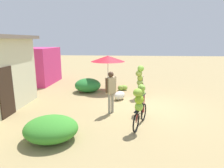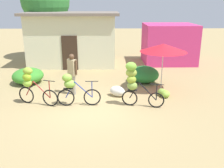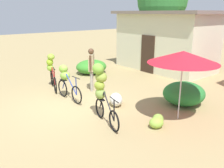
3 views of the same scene
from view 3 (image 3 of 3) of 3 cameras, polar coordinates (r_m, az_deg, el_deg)
name	(u,v)px [view 3 (image 3 of 3)]	position (r m, az deg, el deg)	size (l,w,h in m)	color
ground_plane	(69,105)	(8.54, -10.43, -4.99)	(60.00, 60.00, 0.00)	#9E8859
building_low	(165,40)	(13.85, 12.82, 10.27)	(5.72, 3.35, 3.23)	beige
tree_behind_building	(162,1)	(16.48, 12.07, 19.14)	(3.22, 3.22, 5.52)	brown
hedge_bush_front_left	(91,67)	(12.68, -5.01, 4.19)	(1.50, 1.66, 0.73)	#38892A
hedge_bush_front_right	(184,93)	(8.72, 16.99, -2.20)	(1.43, 1.53, 0.80)	#277730
market_umbrella	(183,57)	(7.09, 16.85, 6.26)	(2.05, 2.05, 2.10)	beige
bicycle_leftmost	(51,68)	(10.43, -14.46, 3.67)	(1.66, 0.63, 1.47)	black
bicycle_near_pile	(66,79)	(8.98, -11.03, 1.09)	(1.67, 0.38, 1.27)	black
bicycle_center_loaded	(101,87)	(6.97, -2.64, -0.76)	(1.59, 0.58, 1.74)	black
banana_pile_on_ground	(157,121)	(6.97, 10.85, -8.83)	(0.58, 0.70, 0.32)	#8CB840
produce_sack	(116,99)	(8.29, 0.98, -3.77)	(0.70, 0.44, 0.44)	silver
person_vendor	(91,65)	(9.67, -5.02, 4.60)	(0.45, 0.42, 1.77)	gray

